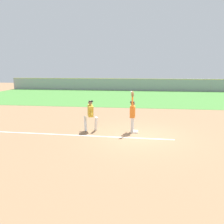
# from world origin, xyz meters

# --- Properties ---
(ground_plane) EXTENTS (73.98, 73.98, 0.00)m
(ground_plane) POSITION_xyz_m (0.00, 0.00, 0.00)
(ground_plane) COLOR #936D4C
(outfield_grass) EXTENTS (40.73, 14.80, 0.01)m
(outfield_grass) POSITION_xyz_m (0.00, 15.38, 0.01)
(outfield_grass) COLOR #478438
(outfield_grass) RESTS_ON ground_plane
(chalk_foul_line) EXTENTS (12.00, 0.34, 0.01)m
(chalk_foul_line) POSITION_xyz_m (-4.21, -0.26, 0.00)
(chalk_foul_line) COLOR white
(chalk_foul_line) RESTS_ON ground_plane
(first_base) EXTENTS (0.38, 0.38, 0.08)m
(first_base) POSITION_xyz_m (-0.21, 0.64, 0.04)
(first_base) COLOR white
(first_base) RESTS_ON ground_plane
(fielder) EXTENTS (0.29, 0.89, 2.28)m
(fielder) POSITION_xyz_m (-0.32, 0.60, 1.12)
(fielder) COLOR silver
(fielder) RESTS_ON ground_plane
(runner) EXTENTS (0.88, 0.81, 1.72)m
(runner) POSITION_xyz_m (-2.62, 0.59, 1.00)
(runner) COLOR white
(runner) RESTS_ON ground_plane
(baseball) EXTENTS (0.07, 0.07, 0.07)m
(baseball) POSITION_xyz_m (-0.40, 0.34, 2.25)
(baseball) COLOR white
(outfield_fence) EXTENTS (40.81, 0.08, 1.82)m
(outfield_fence) POSITION_xyz_m (-0.00, 22.78, 0.91)
(outfield_fence) COLOR #93999E
(outfield_fence) RESTS_ON ground_plane
(parked_car_red) EXTENTS (4.42, 2.15, 1.25)m
(parked_car_red) POSITION_xyz_m (-5.36, 27.16, 0.67)
(parked_car_red) COLOR #B21E1E
(parked_car_red) RESTS_ON ground_plane
(parked_car_black) EXTENTS (4.51, 2.34, 1.25)m
(parked_car_black) POSITION_xyz_m (-0.87, 27.47, 0.67)
(parked_car_black) COLOR black
(parked_car_black) RESTS_ON ground_plane
(parked_car_white) EXTENTS (4.41, 2.13, 1.25)m
(parked_car_white) POSITION_xyz_m (3.69, 27.45, 0.67)
(parked_car_white) COLOR white
(parked_car_white) RESTS_ON ground_plane
(parked_car_tan) EXTENTS (4.47, 2.25, 1.25)m
(parked_car_tan) POSITION_xyz_m (8.73, 26.57, 0.67)
(parked_car_tan) COLOR tan
(parked_car_tan) RESTS_ON ground_plane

